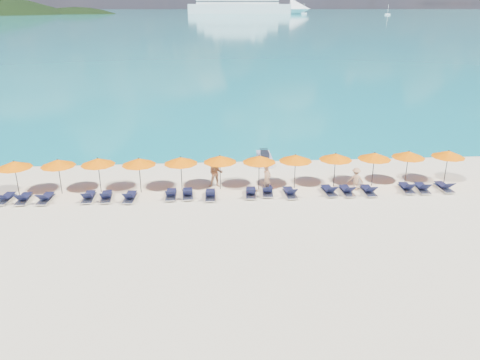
{
  "coord_description": "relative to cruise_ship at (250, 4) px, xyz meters",
  "views": [
    {
      "loc": [
        -1.87,
        -23.03,
        11.06
      ],
      "look_at": [
        0.0,
        3.0,
        1.2
      ],
      "focal_mm": 35.0,
      "sensor_mm": 36.0,
      "label": 1
    }
  ],
  "objects": [
    {
      "name": "umbrella_2",
      "position": [
        -60.03,
        -548.38,
        -8.22
      ],
      "size": [
        2.1,
        2.1,
        2.28
      ],
      "color": "black",
      "rests_on": "ground"
    },
    {
      "name": "lounger_8",
      "position": [
        -53.2,
        -549.91,
        -10.01
      ],
      "size": [
        0.64,
        1.71,
        0.66
      ],
      "rotation": [
        0.0,
        0.0,
        -0.01
      ],
      "color": "silver",
      "rests_on": "ground"
    },
    {
      "name": "beachgoer_a",
      "position": [
        -49.68,
        -549.14,
        -9.37
      ],
      "size": [
        0.75,
        0.74,
        1.75
      ],
      "primitive_type": "imported",
      "rotation": [
        0.0,
        0.0,
        0.75
      ],
      "color": "tan",
      "rests_on": "ground"
    },
    {
      "name": "beachgoer_b",
      "position": [
        -52.82,
        -548.01,
        -9.31
      ],
      "size": [
        0.93,
        0.56,
        1.87
      ],
      "primitive_type": "imported",
      "rotation": [
        0.0,
        0.0,
        -0.04
      ],
      "color": "tan",
      "rests_on": "ground"
    },
    {
      "name": "lounger_15",
      "position": [
        -40.88,
        -549.62,
        -10.01
      ],
      "size": [
        0.72,
        1.73,
        0.66
      ],
      "rotation": [
        0.0,
        0.0,
        -0.06
      ],
      "color": "silver",
      "rests_on": "ground"
    },
    {
      "name": "lounger_1",
      "position": [
        -64.29,
        -549.67,
        -10.01
      ],
      "size": [
        0.67,
        1.72,
        0.66
      ],
      "rotation": [
        0.0,
        0.0,
        0.03
      ],
      "color": "silver",
      "rests_on": "ground"
    },
    {
      "name": "umbrella_0",
      "position": [
        -64.93,
        -548.62,
        -8.22
      ],
      "size": [
        2.1,
        2.1,
        2.28
      ],
      "color": "black",
      "rests_on": "ground"
    },
    {
      "name": "lounger_5",
      "position": [
        -58.02,
        -549.87,
        -10.01
      ],
      "size": [
        0.73,
        1.74,
        0.66
      ],
      "rotation": [
        0.0,
        0.0,
        -0.07
      ],
      "color": "silver",
      "rests_on": "ground"
    },
    {
      "name": "sailboat_far",
      "position": [
        137.31,
        -72.08,
        -9.18
      ],
      "size": [
        5.63,
        1.88,
        10.32
      ],
      "color": "white",
      "rests_on": "ground"
    },
    {
      "name": "ground",
      "position": [
        -51.42,
        -553.06,
        -10.24
      ],
      "size": [
        1400.0,
        1400.0,
        0.0
      ],
      "primitive_type": "plane",
      "color": "beige"
    },
    {
      "name": "umbrella_6",
      "position": [
        -50.11,
        -548.6,
        -8.22
      ],
      "size": [
        2.1,
        2.1,
        2.28
      ],
      "color": "black",
      "rests_on": "ground"
    },
    {
      "name": "lounger_2",
      "position": [
        -63.0,
        -549.72,
        -10.01
      ],
      "size": [
        0.71,
        1.73,
        0.66
      ],
      "rotation": [
        0.0,
        0.0,
        -0.06
      ],
      "color": "silver",
      "rests_on": "ground"
    },
    {
      "name": "lounger_9",
      "position": [
        -50.73,
        -549.72,
        -10.01
      ],
      "size": [
        0.75,
        1.74,
        0.66
      ],
      "rotation": [
        0.0,
        0.0,
        -0.08
      ],
      "color": "silver",
      "rests_on": "ground"
    },
    {
      "name": "umbrella_5",
      "position": [
        -52.55,
        -548.41,
        -8.22
      ],
      "size": [
        2.1,
        2.1,
        2.28
      ],
      "color": "black",
      "rests_on": "ground"
    },
    {
      "name": "umbrella_3",
      "position": [
        -57.52,
        -548.59,
        -8.22
      ],
      "size": [
        2.1,
        2.1,
        2.28
      ],
      "color": "black",
      "rests_on": "ground"
    },
    {
      "name": "umbrella_9",
      "position": [
        -42.73,
        -548.5,
        -8.22
      ],
      "size": [
        2.1,
        2.1,
        2.28
      ],
      "color": "black",
      "rests_on": "ground"
    },
    {
      "name": "umbrella_11",
      "position": [
        -37.84,
        -548.42,
        -8.22
      ],
      "size": [
        2.1,
        2.1,
        2.28
      ],
      "color": "black",
      "rests_on": "ground"
    },
    {
      "name": "lounger_17",
      "position": [
        -38.45,
        -549.64,
        -10.01
      ],
      "size": [
        0.69,
        1.72,
        0.66
      ],
      "rotation": [
        0.0,
        0.0,
        0.04
      ],
      "color": "silver",
      "rests_on": "ground"
    },
    {
      "name": "lounger_4",
      "position": [
        -59.45,
        -549.72,
        -10.01
      ],
      "size": [
        0.78,
        1.75,
        0.66
      ],
      "rotation": [
        0.0,
        0.0,
        0.1
      ],
      "color": "silver",
      "rests_on": "ground"
    },
    {
      "name": "sea",
      "position": [
        -51.42,
        106.94,
        -10.24
      ],
      "size": [
        1600.0,
        1300.0,
        0.01
      ],
      "primitive_type": "cube",
      "color": "#1FA9B2",
      "rests_on": "ground"
    },
    {
      "name": "umbrella_7",
      "position": [
        -47.82,
        -548.55,
        -8.22
      ],
      "size": [
        2.1,
        2.1,
        2.28
      ],
      "color": "black",
      "rests_on": "ground"
    },
    {
      "name": "umbrella_8",
      "position": [
        -45.23,
        -548.46,
        -8.22
      ],
      "size": [
        2.1,
        2.1,
        2.28
      ],
      "color": "black",
      "rests_on": "ground"
    },
    {
      "name": "headland_small",
      "position": [
        -201.42,
        6.94,
        -45.24
      ],
      "size": [
        162.0,
        126.0,
        85.5
      ],
      "color": "black",
      "rests_on": "ground"
    },
    {
      "name": "umbrella_10",
      "position": [
        -40.46,
        -548.36,
        -8.22
      ],
      "size": [
        2.1,
        2.1,
        2.28
      ],
      "color": "black",
      "rests_on": "ground"
    },
    {
      "name": "lounger_12",
      "position": [
        -45.86,
        -549.73,
        -10.01
      ],
      "size": [
        0.79,
        1.75,
        0.66
      ],
      "rotation": [
        0.0,
        0.0,
        0.1
      ],
      "color": "silver",
      "rests_on": "ground"
    },
    {
      "name": "lounger_14",
      "position": [
        -43.42,
        -549.89,
        -10.01
      ],
      "size": [
        0.64,
        1.71,
        0.66
      ],
      "rotation": [
        0.0,
        0.0,
        0.01
      ],
      "color": "silver",
      "rests_on": "ground"
    },
    {
      "name": "umbrella_4",
      "position": [
        -54.97,
        -548.53,
        -8.22
      ],
      "size": [
        2.1,
        2.1,
        2.28
      ],
      "color": "black",
      "rests_on": "ground"
    },
    {
      "name": "lounger_6",
      "position": [
        -55.59,
        -549.65,
        -10.01
      ],
      "size": [
        0.62,
        1.7,
        0.66
      ],
      "rotation": [
        0.0,
        0.0,
        0.0
      ],
      "color": "silver",
      "rests_on": "ground"
    },
    {
      "name": "cruise_ship",
      "position": [
        0.0,
        0.0,
        0.0
      ],
      "size": [
        142.69,
        33.42,
        39.36
      ],
      "rotation": [
        0.0,
        0.0,
        -0.08
      ],
      "color": "white",
      "rests_on": "ground"
    },
    {
      "name": "lounger_3",
      "position": [
        -60.49,
        -549.67,
        -10.01
      ],
      "size": [
        0.66,
        1.71,
        0.66
      ],
      "rotation": [
        0.0,
        0.0,
        0.02
      ],
      "color": "silver",
      "rests_on": "ground"
    },
    {
      "name": "jetski",
      "position": [
        -49.13,
        -543.5,
        -9.86
      ],
      "size": [
        0.98,
        2.59,
        0.92
      ],
      "rotation": [
        0.0,
        0.0,
        -0.0
      ],
      "color": "#B0AAC5",
      "rests_on": "ground"
    },
    {
      "name": "beachgoer_c",
      "position": [
        -44.05,
        -549.2,
        -9.5
      ],
      "size": [
        1.03,
        0.63,
        1.48
      ],
      "primitive_type": "imported",
      "rotation": [
        0.0,
        0.0,
        2.94
      ],
      "color": "tan",
      "rests_on": "ground"
    },
    {
      "name": "lounger_7",
      "position": [
        -54.58,
        -549.6,
        -10.01
      ],
      "size": [
        0.7,
        1.73,
        0.66
      ],
      "rotation": [
        0.0,
        0.0,
        0.05
      ],
      "color": "silver",
      "rests_on": "ground"
    },
    {
      "name": "lounger_16",
      "position": [
        -39.91,
        -549.71,
        -10.01
      ],
      "size": [
        0.79,
        1.75,
        0.66
      ],
      "rotation": [
        0.0,
        0.0,
        -0.1
      ],
      "color": "silver",
      "rests_on": "ground"
    },
    {
      "name": "lounger_0",
      "position": [
        -65.39,
        -549.55,
        -10.01
      ],
      "size": [
        0.77,
        1.75,
        0.66
      ],
      "rotation": [
        0.0,
        0.0,
        -0.09
      ],
      "color": "silver",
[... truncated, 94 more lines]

